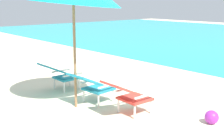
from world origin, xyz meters
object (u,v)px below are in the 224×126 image
at_px(lounge_chair_left, 60,74).
at_px(lounge_chair_center, 92,85).
at_px(beach_ball, 212,117).
at_px(lounge_chair_right, 128,94).

height_order(lounge_chair_left, lounge_chair_center, same).
distance_m(lounge_chair_left, beach_ball, 3.48).
distance_m(lounge_chair_left, lounge_chair_right, 2.14).
distance_m(lounge_chair_left, lounge_chair_center, 1.23).
relative_size(lounge_chair_right, beach_ball, 3.74).
distance_m(lounge_chair_right, beach_ball, 1.48).
bearing_deg(lounge_chair_right, lounge_chair_center, -172.23).
height_order(lounge_chair_center, lounge_chair_right, same).
bearing_deg(lounge_chair_right, lounge_chair_left, -176.60).
relative_size(lounge_chair_left, lounge_chair_right, 0.99).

